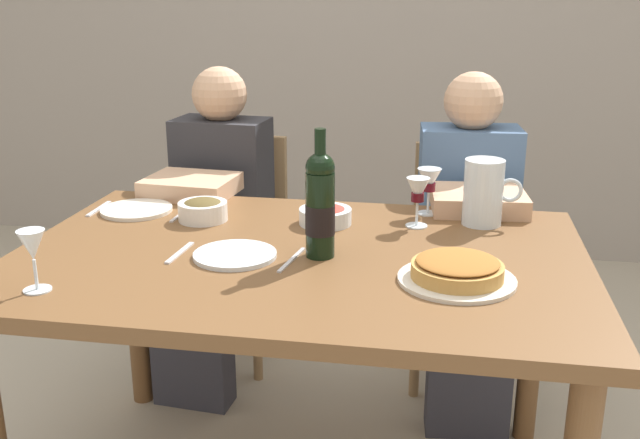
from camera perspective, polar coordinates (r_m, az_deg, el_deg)
dining_table at (r=1.95m, az=-1.65°, el=-5.14°), size 1.50×1.00×0.76m
wine_bottle at (r=1.85m, az=0.01°, el=1.16°), size 0.08×0.08×0.33m
water_pitcher at (r=2.18m, az=12.65°, el=1.80°), size 0.17×0.12×0.19m
baked_tart at (r=1.75m, az=10.67°, el=-3.95°), size 0.28×0.28×0.06m
salad_bowl at (r=2.14m, az=0.42°, el=0.39°), size 0.15×0.15×0.06m
olive_bowl at (r=2.21m, az=-9.15°, el=0.80°), size 0.15×0.15×0.07m
wine_glass_left_diner at (r=2.12m, az=7.65°, el=2.10°), size 0.07×0.07×0.15m
wine_glass_right_diner at (r=2.25m, az=8.53°, el=2.90°), size 0.07×0.07×0.14m
wine_glass_centre at (r=1.77m, az=-21.57°, el=-2.09°), size 0.06×0.06×0.15m
dinner_plate_left_setting at (r=1.90m, az=-6.67°, el=-2.77°), size 0.22×0.22×0.01m
dinner_plate_right_setting at (r=2.34m, az=-14.15°, el=0.75°), size 0.22×0.22×0.01m
fork_left_setting at (r=1.95m, az=-10.90°, el=-2.56°), size 0.02×0.16×0.00m
knife_left_setting at (r=1.86m, az=-2.23°, el=-3.16°), size 0.04×0.18×0.00m
knife_right_setting at (r=2.29m, az=-10.71°, el=0.49°), size 0.02×0.18×0.00m
spoon_right_setting at (r=2.40m, az=-16.91°, el=0.81°), size 0.02×0.16×0.00m
chair_left at (r=2.93m, az=-6.58°, el=-0.96°), size 0.43×0.43×0.87m
diner_left at (r=2.69m, az=-8.41°, el=-0.09°), size 0.36×0.52×1.16m
chair_right at (r=2.80m, az=10.99°, el=-2.04°), size 0.43×0.43×0.87m
diner_right at (r=2.54m, az=11.57°, el=-1.28°), size 0.36×0.53×1.16m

